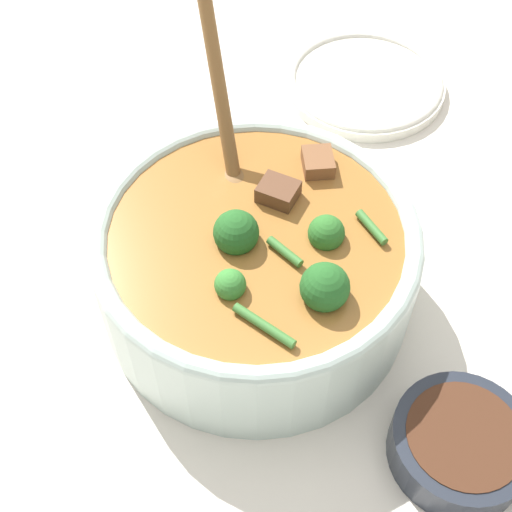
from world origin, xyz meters
name	(u,v)px	position (x,y,z in m)	size (l,w,h in m)	color
ground_plane	(256,299)	(0.00, 0.00, 0.00)	(4.00, 4.00, 0.00)	silver
stew_bowl	(256,261)	(0.00, 0.00, 0.06)	(0.32, 0.27, 0.27)	#B2C6BC
condiment_bowl	(460,444)	(-0.19, -0.09, 0.02)	(0.11, 0.11, 0.04)	#232833
empty_plate	(365,82)	(0.22, -0.23, 0.01)	(0.18, 0.18, 0.02)	silver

